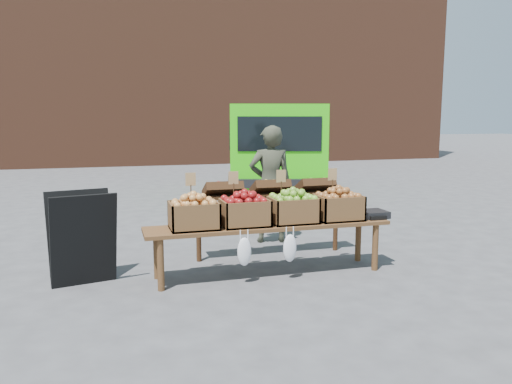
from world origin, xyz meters
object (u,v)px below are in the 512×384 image
object	(u,v)px
vendor	(270,184)
crate_russet_pears	(245,213)
crate_green_apples	(338,207)
weighing_scale	(371,214)
delivery_van	(273,150)
crate_red_apples	(293,210)
display_bench	(269,249)
chalkboard_sign	(82,238)
back_table	(270,215)
crate_golden_apples	(194,215)

from	to	relation	value
vendor	crate_russet_pears	xyz separation A→B (m)	(-0.75, -1.40, -0.10)
crate_green_apples	weighing_scale	bearing A→B (deg)	0.00
delivery_van	crate_red_apples	world-z (taller)	delivery_van
display_bench	crate_russet_pears	size ratio (longest dim) A/B	5.40
crate_russet_pears	crate_green_apples	world-z (taller)	same
display_bench	crate_green_apples	xyz separation A→B (m)	(0.82, 0.00, 0.42)
vendor	chalkboard_sign	size ratio (longest dim) A/B	1.64
display_bench	crate_green_apples	bearing A→B (deg)	0.00
back_table	crate_russet_pears	size ratio (longest dim) A/B	4.20
weighing_scale	crate_russet_pears	bearing A→B (deg)	180.00
chalkboard_sign	crate_russet_pears	world-z (taller)	chalkboard_sign
crate_russet_pears	delivery_van	bearing A→B (deg)	68.64
crate_green_apples	delivery_van	bearing A→B (deg)	78.83
delivery_van	crate_russet_pears	xyz separation A→B (m)	(-2.22, -5.68, -0.28)
back_table	crate_green_apples	distance (m)	0.94
vendor	crate_golden_apples	bearing A→B (deg)	57.01
delivery_van	crate_green_apples	bearing A→B (deg)	-85.93
back_table	delivery_van	bearing A→B (deg)	71.08
crate_russet_pears	crate_red_apples	world-z (taller)	same
delivery_van	display_bench	size ratio (longest dim) A/B	1.63
crate_green_apples	vendor	bearing A→B (deg)	104.15
chalkboard_sign	crate_golden_apples	bearing A→B (deg)	-24.26
crate_red_apples	delivery_van	bearing A→B (deg)	73.60
vendor	weighing_scale	world-z (taller)	vendor
delivery_van	crate_golden_apples	size ratio (longest dim) A/B	8.81
back_table	crate_green_apples	bearing A→B (deg)	-51.23
delivery_van	weighing_scale	distance (m)	5.73
delivery_van	crate_red_apples	bearing A→B (deg)	-91.16
delivery_van	vendor	bearing A→B (deg)	-93.74
chalkboard_sign	crate_green_apples	size ratio (longest dim) A/B	1.97
back_table	weighing_scale	bearing A→B (deg)	-35.67
crate_golden_apples	weighing_scale	bearing A→B (deg)	0.00
delivery_van	vendor	xyz separation A→B (m)	(-1.47, -4.28, -0.18)
crate_green_apples	crate_golden_apples	bearing A→B (deg)	180.00
crate_russet_pears	weighing_scale	bearing A→B (deg)	0.00
crate_golden_apples	crate_green_apples	world-z (taller)	same
chalkboard_sign	back_table	world-z (taller)	back_table
chalkboard_sign	display_bench	bearing A→B (deg)	-19.20
crate_red_apples	crate_golden_apples	bearing A→B (deg)	180.00
back_table	display_bench	size ratio (longest dim) A/B	0.78
crate_red_apples	weighing_scale	bearing A→B (deg)	0.00
display_bench	crate_russet_pears	xyz separation A→B (m)	(-0.28, 0.00, 0.42)
crate_red_apples	display_bench	bearing A→B (deg)	180.00
vendor	display_bench	size ratio (longest dim) A/B	0.60
vendor	back_table	distance (m)	0.77
crate_golden_apples	delivery_van	bearing A→B (deg)	63.99
chalkboard_sign	display_bench	distance (m)	1.97
crate_red_apples	weighing_scale	world-z (taller)	crate_red_apples
crate_russet_pears	weighing_scale	xyz separation A→B (m)	(1.52, 0.00, -0.10)
display_bench	vendor	bearing A→B (deg)	71.29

